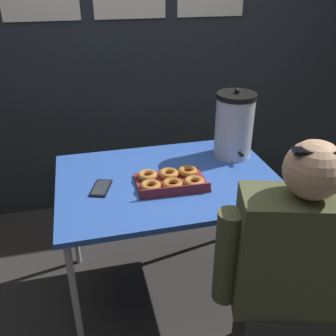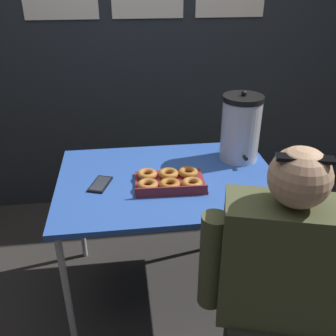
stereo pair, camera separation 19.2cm
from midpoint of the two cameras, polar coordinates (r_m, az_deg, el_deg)
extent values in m
plane|color=#2D2B28|center=(2.42, 2.41, -17.74)|extent=(12.00, 12.00, 0.00)
cube|color=#23282D|center=(2.83, -1.07, 21.51)|extent=(6.00, 0.10, 2.84)
cube|color=#2D56B2|center=(1.96, 2.85, -1.99)|extent=(1.14, 0.82, 0.03)
cylinder|color=#ADADB2|center=(1.89, -12.13, -18.82)|extent=(0.03, 0.03, 0.75)
cylinder|color=#ADADB2|center=(2.06, 19.57, -15.38)|extent=(0.03, 0.03, 0.75)
cylinder|color=#ADADB2|center=(2.45, -11.15, -6.37)|extent=(0.03, 0.03, 0.75)
cylinder|color=#ADADB2|center=(2.59, 12.80, -4.62)|extent=(0.03, 0.03, 0.75)
cube|color=maroon|center=(1.89, 3.05, -2.32)|extent=(0.36, 0.25, 0.02)
cube|color=maroon|center=(1.78, 3.61, -3.48)|extent=(0.35, 0.02, 0.04)
torus|color=#B3712E|center=(1.82, -0.11, -2.66)|extent=(0.11, 0.11, 0.03)
torus|color=#A96724|center=(1.83, 3.27, -2.56)|extent=(0.14, 0.14, 0.03)
torus|color=#B57331|center=(1.85, 6.66, -2.41)|extent=(0.13, 0.13, 0.03)
torus|color=#B77532|center=(1.92, -0.35, -1.07)|extent=(0.14, 0.14, 0.03)
torus|color=#B4712F|center=(1.93, 2.84, -0.95)|extent=(0.14, 0.14, 0.03)
torus|color=#AC6927|center=(1.95, 5.92, -0.72)|extent=(0.13, 0.13, 0.03)
cylinder|color=silver|center=(2.14, 13.51, 5.52)|extent=(0.21, 0.21, 0.34)
cylinder|color=black|center=(2.08, 14.08, 10.23)|extent=(0.22, 0.22, 0.03)
sphere|color=black|center=(2.07, 14.17, 10.93)|extent=(0.03, 0.03, 0.03)
cylinder|color=black|center=(2.09, 14.21, 1.57)|extent=(0.02, 0.05, 0.02)
cube|color=black|center=(1.90, -7.45, -2.55)|extent=(0.13, 0.18, 0.01)
cube|color=#2D333D|center=(1.90, -7.46, -2.40)|extent=(0.11, 0.15, 0.00)
cube|color=#4C5133|center=(1.56, 20.69, -13.57)|extent=(0.52, 0.34, 0.54)
sphere|color=tan|center=(1.36, 23.32, -1.44)|extent=(0.21, 0.21, 0.21)
cube|color=black|center=(1.30, 24.25, 1.22)|extent=(0.19, 0.10, 0.01)
cylinder|color=#4C5133|center=(1.54, 10.43, -13.94)|extent=(0.10, 0.10, 0.43)
camera|label=1|loc=(0.10, -87.14, 1.51)|focal=40.00mm
camera|label=2|loc=(0.10, 92.86, -1.51)|focal=40.00mm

